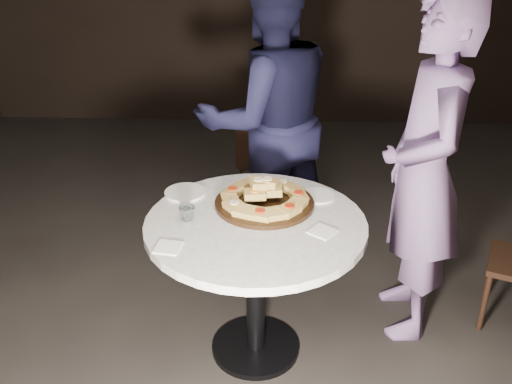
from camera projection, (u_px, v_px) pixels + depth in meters
floor at (256, 335)px, 3.19m from camera, size 7.00×7.00×0.00m
table at (256, 247)px, 2.80m from camera, size 1.38×1.38×0.80m
serving_board at (264, 203)px, 2.86m from camera, size 0.58×0.58×0.02m
focaccia_pile at (264, 195)px, 2.85m from camera, size 0.45×0.45×0.12m
plate_left at (185, 192)px, 2.98m from camera, size 0.24×0.24×0.01m
plate_right at (318, 196)px, 2.95m from camera, size 0.21×0.21×0.01m
water_glass at (187, 213)px, 2.72m from camera, size 0.08×0.08×0.07m
napkin_near at (168, 247)px, 2.51m from camera, size 0.13×0.13×0.01m
napkin_far at (322, 231)px, 2.63m from camera, size 0.15×0.15×0.01m
chair_far at (265, 157)px, 4.27m from camera, size 0.48×0.49×0.79m
diner_navy at (267, 120)px, 3.54m from camera, size 1.13×1.02×1.91m
diner_teal at (424, 174)px, 2.91m from camera, size 0.45×0.68×1.85m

